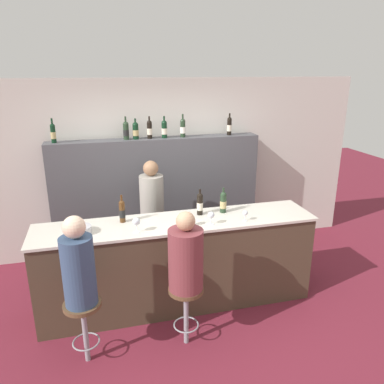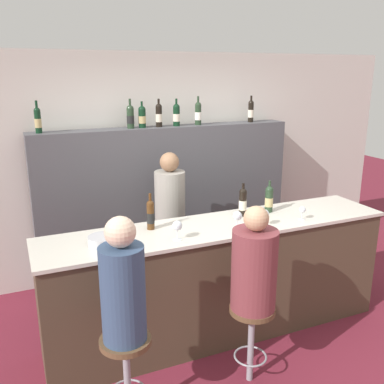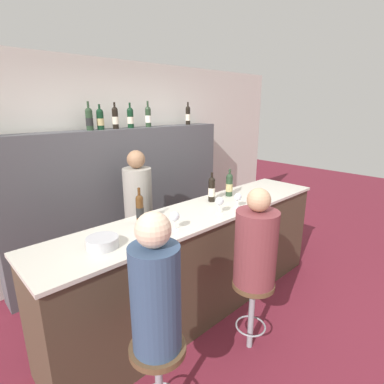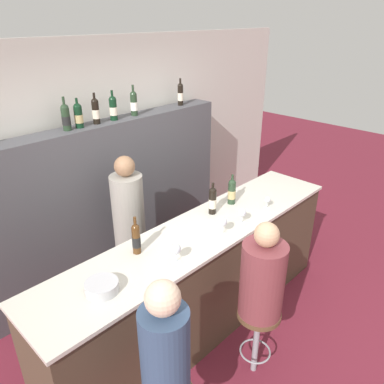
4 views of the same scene
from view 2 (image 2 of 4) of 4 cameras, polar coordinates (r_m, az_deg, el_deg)
ground_plane at (r=4.07m, az=5.64°, el=-20.11°), size 16.00×16.00×0.00m
wall_back at (r=5.15m, az=-4.22°, el=3.62°), size 6.40×0.05×2.60m
bar_counter at (r=4.02m, az=3.67°, el=-11.54°), size 3.20×0.66×1.07m
back_bar_cabinet at (r=5.04m, az=-3.28°, el=-1.40°), size 3.00×0.28×1.79m
wine_bottle_counter_0 at (r=3.66m, az=-5.55°, el=-2.99°), size 0.07×0.07×0.32m
wine_bottle_counter_1 at (r=4.01m, az=6.79°, el=-1.30°), size 0.07×0.07×0.31m
wine_bottle_counter_2 at (r=4.16m, az=10.23°, el=-0.89°), size 0.08×0.08×0.31m
wine_bottle_backbar_0 at (r=4.56m, az=-19.87°, el=9.03°), size 0.07×0.07×0.32m
wine_bottle_backbar_1 at (r=4.72m, az=-8.22°, el=9.93°), size 0.08×0.08×0.32m
wine_bottle_backbar_2 at (r=4.76m, az=-6.67°, el=9.94°), size 0.08×0.08×0.28m
wine_bottle_backbar_3 at (r=4.81m, az=-4.44°, el=10.20°), size 0.07×0.07×0.31m
wine_bottle_backbar_4 at (r=4.89m, az=-2.09°, el=10.26°), size 0.08×0.08×0.30m
wine_bottle_backbar_5 at (r=4.99m, az=0.82°, el=10.47°), size 0.07×0.07×0.33m
wine_bottle_backbar_6 at (r=5.31m, az=7.85°, el=10.66°), size 0.07×0.07×0.32m
wine_glass_0 at (r=3.43m, az=-1.97°, el=-4.58°), size 0.08×0.08×0.16m
wine_glass_1 at (r=3.65m, az=6.08°, el=-3.26°), size 0.08×0.08×0.17m
wine_glass_2 at (r=3.79m, az=9.68°, el=-2.96°), size 0.08×0.08×0.15m
wine_glass_3 at (r=4.02m, az=14.51°, el=-2.38°), size 0.06×0.06×0.13m
metal_bowl at (r=3.42m, az=-11.79°, el=-6.37°), size 0.23×0.23×0.08m
bar_stool_left at (r=3.16m, az=-8.77°, el=-20.88°), size 0.35×0.35×0.65m
guest_seated_left at (r=2.87m, az=-9.22°, el=-12.34°), size 0.30×0.30×0.86m
bar_stool_right at (r=3.48m, az=7.96°, el=-17.01°), size 0.35×0.35×0.65m
guest_seated_right at (r=3.24m, az=8.29°, el=-9.72°), size 0.34×0.34×0.81m
bartender at (r=4.58m, az=-2.90°, el=-5.26°), size 0.32×0.32×1.59m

